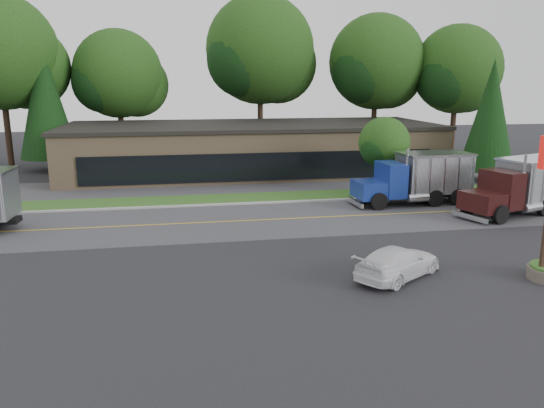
{
  "coord_description": "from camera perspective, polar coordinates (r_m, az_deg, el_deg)",
  "views": [
    {
      "loc": [
        -4.49,
        -20.82,
        8.04
      ],
      "look_at": [
        0.17,
        5.43,
        1.8
      ],
      "focal_mm": 35.0,
      "sensor_mm": 36.0,
      "label": 1
    }
  ],
  "objects": [
    {
      "name": "dump_truck_blue",
      "position": [
        36.44,
        15.51,
        2.84
      ],
      "size": [
        8.02,
        3.1,
        3.36
      ],
      "rotation": [
        0.0,
        0.0,
        3.2
      ],
      "color": "black",
      "rests_on": "ground"
    },
    {
      "name": "ground",
      "position": [
        22.76,
        1.99,
        -7.52
      ],
      "size": [
        140.0,
        140.0,
        0.0
      ],
      "primitive_type": "plane",
      "color": "#2B2B30",
      "rests_on": "ground"
    },
    {
      "name": "evergreen_left",
      "position": [
        52.13,
        -23.2,
        10.27
      ],
      "size": [
        5.07,
        5.07,
        11.53
      ],
      "color": "#382619",
      "rests_on": "ground"
    },
    {
      "name": "tree_far_d",
      "position": [
        57.77,
        11.24,
        14.29
      ],
      "size": [
        10.33,
        9.73,
        14.74
      ],
      "color": "#382619",
      "rests_on": "ground"
    },
    {
      "name": "tree_far_c",
      "position": [
        55.69,
        -1.14,
        15.72
      ],
      "size": [
        11.54,
        10.87,
        16.47
      ],
      "color": "#382619",
      "rests_on": "ground"
    },
    {
      "name": "evergreen_right",
      "position": [
        45.97,
        22.43,
        8.82
      ],
      "size": [
        4.27,
        4.27,
        9.7
      ],
      "color": "#382619",
      "rests_on": "ground"
    },
    {
      "name": "tree_far_a",
      "position": [
        55.16,
        -27.05,
        13.85
      ],
      "size": [
        11.01,
        10.37,
        15.71
      ],
      "color": "#382619",
      "rests_on": "ground"
    },
    {
      "name": "far_parking",
      "position": [
        41.84,
        -3.71,
        2.07
      ],
      "size": [
        60.0,
        7.0,
        0.02
      ],
      "primitive_type": "cube",
      "color": "#55555A",
      "rests_on": "ground"
    },
    {
      "name": "tree_far_e",
      "position": [
        59.31,
        19.34,
        13.09
      ],
      "size": [
        9.55,
        8.99,
        13.63
      ],
      "color": "#382619",
      "rests_on": "ground"
    },
    {
      "name": "rally_car",
      "position": [
        22.8,
        13.4,
        -6.11
      ],
      "size": [
        4.74,
        4.02,
        1.3
      ],
      "primitive_type": "imported",
      "rotation": [
        0.0,
        0.0,
        2.16
      ],
      "color": "white",
      "rests_on": "ground"
    },
    {
      "name": "road",
      "position": [
        31.21,
        -1.45,
        -1.76
      ],
      "size": [
        60.0,
        8.0,
        0.02
      ],
      "primitive_type": "cube",
      "color": "#55555A",
      "rests_on": "ground"
    },
    {
      "name": "center_line",
      "position": [
        31.21,
        -1.45,
        -1.76
      ],
      "size": [
        60.0,
        0.12,
        0.01
      ],
      "primitive_type": "cube",
      "color": "gold",
      "rests_on": "ground"
    },
    {
      "name": "grass_verge",
      "position": [
        36.98,
        -2.84,
        0.6
      ],
      "size": [
        60.0,
        3.4,
        0.03
      ],
      "primitive_type": "cube",
      "color": "#2D6021",
      "rests_on": "ground"
    },
    {
      "name": "curb",
      "position": [
        35.24,
        -2.47,
        -0.02
      ],
      "size": [
        60.0,
        0.3,
        0.12
      ],
      "primitive_type": "cube",
      "color": "#9E9E99",
      "rests_on": "ground"
    },
    {
      "name": "strip_mall",
      "position": [
        47.65,
        -2.16,
        5.88
      ],
      "size": [
        32.0,
        12.0,
        4.0
      ],
      "primitive_type": "cube",
      "color": "#9A7F5E",
      "rests_on": "ground"
    },
    {
      "name": "dump_truck_maroon",
      "position": [
        35.98,
        25.44,
        1.91
      ],
      "size": [
        8.22,
        4.82,
        3.36
      ],
      "rotation": [
        0.0,
        0.0,
        3.46
      ],
      "color": "black",
      "rests_on": "ground"
    },
    {
      "name": "tree_verge",
      "position": [
        38.96,
        12.01,
        6.22
      ],
      "size": [
        3.88,
        3.65,
        5.53
      ],
      "color": "#382619",
      "rests_on": "ground"
    },
    {
      "name": "tree_far_b",
      "position": [
        55.19,
        -16.06,
        12.89
      ],
      "size": [
        9.05,
        8.52,
        12.92
      ],
      "color": "#382619",
      "rests_on": "ground"
    }
  ]
}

